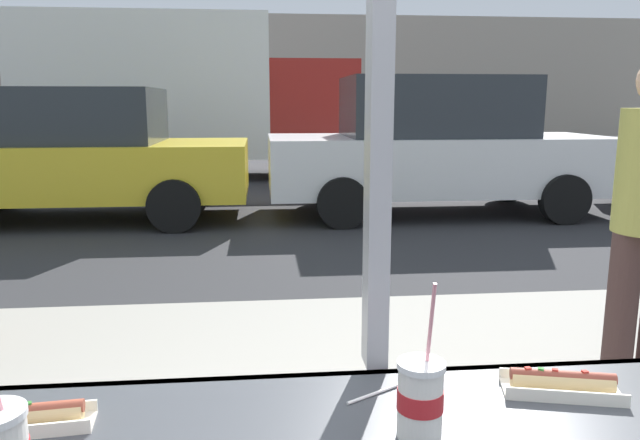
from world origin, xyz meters
The scene contains 10 objects.
ground_plane centered at (0.00, 8.00, 0.00)m, with size 60.00×60.00×0.00m, color #2D2D30.
sidewalk_strip centered at (0.00, 1.60, 0.06)m, with size 16.00×2.80×0.11m, color #9E998E.
building_facade_far centered at (0.00, 21.17, 2.26)m, with size 28.00×1.20×4.53m, color #A89E8E.
soda_cup_right centered at (0.02, -0.25, 1.01)m, with size 0.09×0.09×0.30m.
hotdog_tray_near centered at (0.37, -0.11, 0.95)m, with size 0.26×0.16×0.05m.
hotdog_tray_far centered at (-0.73, -0.15, 0.95)m, with size 0.28×0.11×0.05m.
loose_straw centered at (-0.01, -0.07, 0.93)m, with size 0.01×0.01×0.19m, color white.
parked_car_yellow centered at (-2.70, 6.93, 0.87)m, with size 4.48×2.05×1.72m.
parked_car_white centered at (2.14, 6.93, 0.93)m, with size 4.61×2.00×1.87m.
box_truck centered at (-1.80, 11.52, 1.71)m, with size 6.57×2.44×3.19m.
Camera 1 is at (-0.26, -1.26, 1.54)m, focal length 34.02 mm.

